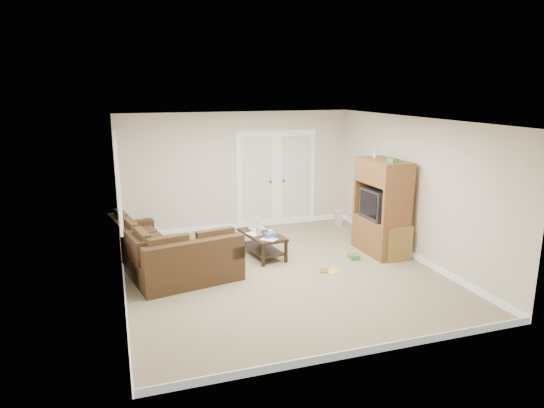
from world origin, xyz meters
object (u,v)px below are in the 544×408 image
object	(u,v)px
sectional_sofa	(164,256)
coffee_table	(262,243)
side_cabinet	(394,238)
tv_armoire	(382,206)

from	to	relation	value
sectional_sofa	coffee_table	xyz separation A→B (m)	(1.78, 0.27, -0.06)
coffee_table	side_cabinet	distance (m)	2.37
coffee_table	sectional_sofa	bearing A→B (deg)	179.04
tv_armoire	side_cabinet	bearing A→B (deg)	-78.66
sectional_sofa	side_cabinet	xyz separation A→B (m)	(4.00, -0.55, 0.07)
side_cabinet	sectional_sofa	bearing A→B (deg)	171.75
coffee_table	tv_armoire	xyz separation A→B (m)	(2.14, -0.49, 0.64)
tv_armoire	side_cabinet	world-z (taller)	tv_armoire
coffee_table	tv_armoire	bearing A→B (deg)	-22.36
sectional_sofa	tv_armoire	bearing A→B (deg)	-14.81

